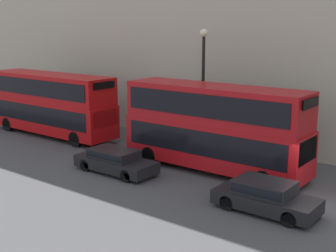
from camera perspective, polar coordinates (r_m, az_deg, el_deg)
ground_plane at (r=21.29m, az=17.25°, el=-9.32°), size 200.00×200.00×0.00m
bus_leading at (r=24.49m, az=5.68°, el=0.15°), size 2.59×10.16×4.56m
bus_second_in_queue at (r=33.34m, az=-14.04°, el=2.88°), size 2.59×10.51×4.31m
car_dark_sedan at (r=19.97m, az=11.78°, el=-8.29°), size 1.85×4.30×1.34m
car_hatchback at (r=24.71m, az=-6.47°, el=-4.15°), size 1.78×4.57×1.25m
street_lamp at (r=26.73m, az=4.30°, el=5.52°), size 0.44×0.44×7.39m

